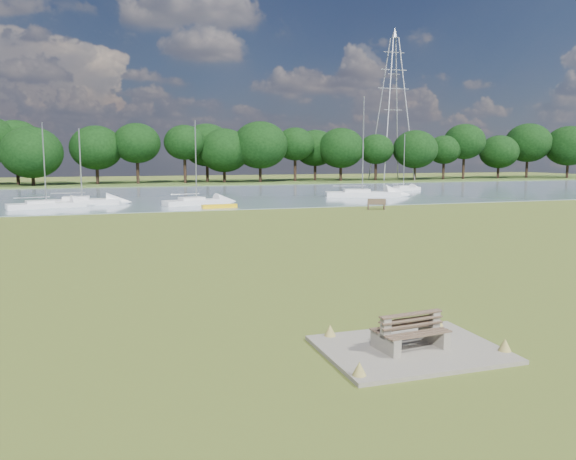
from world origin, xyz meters
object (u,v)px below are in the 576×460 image
object	(u,v)px
pylon	(393,86)
sailboat_2	(45,203)
kayak	(219,206)
sailboat_0	(81,200)
sailboat_4	(403,188)
sailboat_5	(196,200)
bench_pair	(410,332)
riverbank_bench	(376,204)
sailboat_6	(361,192)

from	to	relation	value
pylon	sailboat_2	distance (m)	72.12
kayak	sailboat_2	xyz separation A→B (m)	(-14.80, 4.87, 0.24)
sailboat_0	sailboat_2	world-z (taller)	sailboat_2
sailboat_4	sailboat_5	bearing A→B (deg)	-174.88
bench_pair	sailboat_5	world-z (taller)	sailboat_5
pylon	kayak	bearing A→B (deg)	-132.35
riverbank_bench	sailboat_6	bearing A→B (deg)	87.90
sailboat_5	bench_pair	bearing A→B (deg)	-107.04
kayak	sailboat_6	distance (m)	20.26
pylon	sailboat_6	bearing A→B (deg)	-122.65
bench_pair	kayak	bearing A→B (deg)	79.89
riverbank_bench	sailboat_2	world-z (taller)	sailboat_2
kayak	sailboat_2	distance (m)	15.58
pylon	sailboat_5	xyz separation A→B (m)	(-43.43, -42.13, -17.02)
sailboat_0	sailboat_2	size ratio (longest dim) A/B	0.95
bench_pair	kayak	world-z (taller)	bench_pair
sailboat_2	sailboat_4	distance (m)	44.85
pylon	sailboat_4	world-z (taller)	pylon
sailboat_6	pylon	bearing A→B (deg)	72.59
sailboat_5	sailboat_2	bearing A→B (deg)	160.37
riverbank_bench	sailboat_5	distance (m)	17.07
bench_pair	kayak	xyz separation A→B (m)	(2.75, 38.00, -0.26)
bench_pair	pylon	size ratio (longest dim) A/B	0.06
sailboat_0	sailboat_6	bearing A→B (deg)	4.64
riverbank_bench	sailboat_0	bearing A→B (deg)	171.09
bench_pair	sailboat_0	world-z (taller)	sailboat_0
riverbank_bench	sailboat_6	world-z (taller)	sailboat_6
bench_pair	sailboat_0	xyz separation A→B (m)	(-9.13, 45.30, 0.04)
riverbank_bench	kayak	size ratio (longest dim) A/B	0.53
kayak	sailboat_5	xyz separation A→B (m)	(-1.50, 3.87, 0.28)
kayak	sailboat_4	world-z (taller)	sailboat_4
kayak	sailboat_4	size ratio (longest dim) A/B	0.42
sailboat_0	sailboat_4	world-z (taller)	sailboat_4
sailboat_5	kayak	bearing A→B (deg)	-84.18
bench_pair	riverbank_bench	size ratio (longest dim) A/B	1.07
bench_pair	pylon	distance (m)	96.66
bench_pair	pylon	xyz separation A→B (m)	(44.69, 84.00, 17.04)
pylon	sailboat_5	distance (m)	62.85
sailboat_5	sailboat_6	xyz separation A→B (m)	(19.68, 5.07, 0.08)
bench_pair	sailboat_0	size ratio (longest dim) A/B	0.25
riverbank_bench	sailboat_6	size ratio (longest dim) A/B	0.15
pylon	sailboat_2	size ratio (longest dim) A/B	3.69
pylon	riverbank_bench	bearing A→B (deg)	-119.52
kayak	pylon	distance (m)	64.60
pylon	sailboat_0	size ratio (longest dim) A/B	3.86
sailboat_0	sailboat_5	distance (m)	10.93
bench_pair	sailboat_2	distance (m)	44.54
pylon	sailboat_4	size ratio (longest dim) A/B	3.70
sailboat_6	kayak	bearing A→B (deg)	-138.57
bench_pair	sailboat_5	bearing A→B (deg)	82.31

